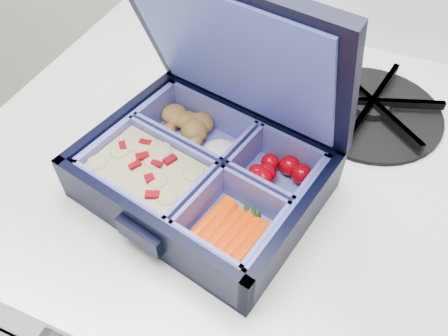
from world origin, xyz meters
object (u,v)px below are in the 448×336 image
at_px(bento_box, 202,174).
at_px(burner_grate, 371,106).
at_px(stove, 231,286).
at_px(fork, 300,134).

bearing_deg(bento_box, burner_grate, 66.56).
height_order(bento_box, burner_grate, bento_box).
height_order(stove, bento_box, bento_box).
bearing_deg(stove, burner_grate, 30.52).
relative_size(stove, burner_grate, 4.86).
bearing_deg(bento_box, fork, 71.85).
bearing_deg(burner_grate, bento_box, -126.23).
bearing_deg(fork, burner_grate, 59.43).
distance_m(bento_box, burner_grate, 0.26).
distance_m(burner_grate, fork, 0.11).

